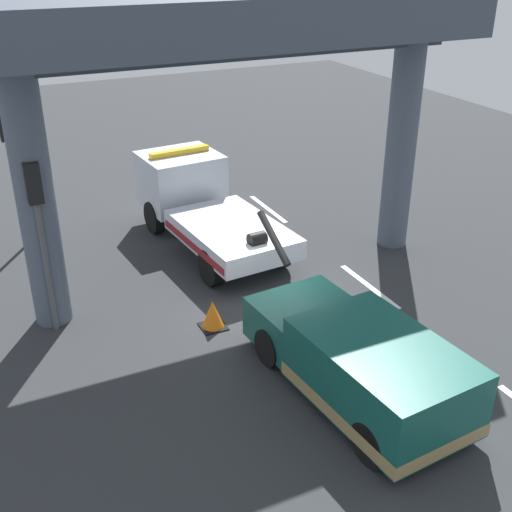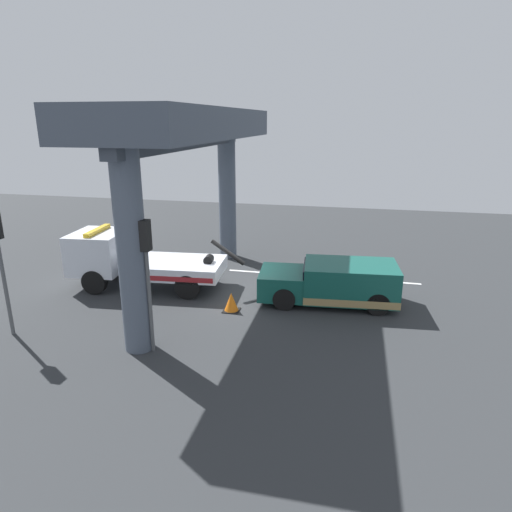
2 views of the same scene
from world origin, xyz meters
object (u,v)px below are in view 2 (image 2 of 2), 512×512
object	(u,v)px
towed_van_green	(335,283)
traffic_light_near	(146,257)
traffic_cone_orange	(231,302)
tow_truck_white	(132,259)

from	to	relation	value
towed_van_green	traffic_light_near	bearing A→B (deg)	43.87
towed_van_green	traffic_cone_orange	bearing A→B (deg)	24.45
towed_van_green	tow_truck_white	bearing A→B (deg)	0.48
traffic_light_near	traffic_cone_orange	size ratio (longest dim) A/B	5.78
traffic_light_near	towed_van_green	bearing A→B (deg)	-136.13
tow_truck_white	traffic_cone_orange	distance (m)	5.10
tow_truck_white	traffic_light_near	distance (m)	6.16
tow_truck_white	traffic_light_near	bearing A→B (deg)	122.82
towed_van_green	traffic_light_near	size ratio (longest dim) A/B	1.31
tow_truck_white	towed_van_green	xyz separation A→B (m)	(-8.43, -0.07, -0.42)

